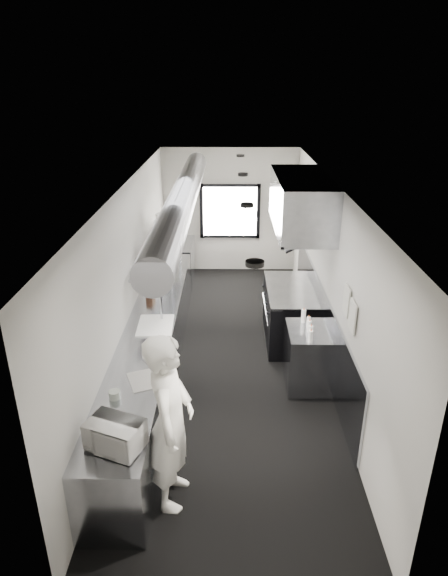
{
  "coord_description": "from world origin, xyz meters",
  "views": [
    {
      "loc": [
        -0.01,
        -6.8,
        4.19
      ],
      "look_at": [
        -0.09,
        -0.2,
        1.33
      ],
      "focal_mm": 30.48,
      "sensor_mm": 36.0,
      "label": 1
    }
  ],
  "objects_px": {
    "cutting_board": "(155,325)",
    "squeeze_bottle_b": "(311,331)",
    "plate_stack_c": "(162,231)",
    "squeeze_bottle_a": "(311,336)",
    "knife_block": "(150,285)",
    "prep_counter": "(153,350)",
    "plate_stack_d": "(163,224)",
    "exhaust_hood": "(301,203)",
    "deli_tub_b": "(115,395)",
    "line_cook": "(170,422)",
    "plate_stack_a": "(154,251)",
    "pass_shelf": "(159,248)",
    "range": "(290,313)",
    "far_work_table": "(177,263)",
    "plate_stack_b": "(156,245)",
    "squeeze_bottle_d": "(308,322)",
    "microwave": "(115,435)",
    "small_plate": "(150,357)",
    "bottle_station": "(309,358)",
    "squeeze_bottle_c": "(309,326)",
    "squeeze_bottle_e": "(304,316)",
    "deli_tub_a": "(101,415)"
  },
  "relations": [
    {
      "from": "cutting_board",
      "to": "squeeze_bottle_b",
      "type": "distance_m",
      "value": 2.2
    },
    {
      "from": "knife_block",
      "to": "prep_counter",
      "type": "bearing_deg",
      "value": -77.71
    },
    {
      "from": "far_work_table",
      "to": "squeeze_bottle_a",
      "type": "distance_m",
      "value": 4.82
    },
    {
      "from": "squeeze_bottle_a",
      "to": "squeeze_bottle_e",
      "type": "bearing_deg",
      "value": 91.56
    },
    {
      "from": "exhaust_hood",
      "to": "plate_stack_c",
      "type": "xyz_separation_m",
      "value": [
        -2.27,
        0.54,
        -0.63
      ]
    },
    {
      "from": "plate_stack_c",
      "to": "squeeze_bottle_a",
      "type": "height_order",
      "value": "plate_stack_c"
    },
    {
      "from": "exhaust_hood",
      "to": "microwave",
      "type": "bearing_deg",
      "value": -120.08
    },
    {
      "from": "far_work_table",
      "to": "plate_stack_c",
      "type": "distance_m",
      "value": 2.36
    },
    {
      "from": "plate_stack_b",
      "to": "plate_stack_d",
      "type": "distance_m",
      "value": 1.12
    },
    {
      "from": "prep_counter",
      "to": "line_cook",
      "type": "distance_m",
      "value": 2.45
    },
    {
      "from": "squeeze_bottle_c",
      "to": "squeeze_bottle_e",
      "type": "distance_m",
      "value": 0.3
    },
    {
      "from": "prep_counter",
      "to": "squeeze_bottle_a",
      "type": "height_order",
      "value": "squeeze_bottle_a"
    },
    {
      "from": "line_cook",
      "to": "small_plate",
      "type": "bearing_deg",
      "value": 20.43
    },
    {
      "from": "plate_stack_a",
      "to": "range",
      "type": "bearing_deg",
      "value": 8.25
    },
    {
      "from": "deli_tub_a",
      "to": "squeeze_bottle_d",
      "type": "distance_m",
      "value": 3.22
    },
    {
      "from": "far_work_table",
      "to": "small_plate",
      "type": "xyz_separation_m",
      "value": [
        0.13,
        -4.64,
        0.46
      ]
    },
    {
      "from": "small_plate",
      "to": "squeeze_bottle_a",
      "type": "height_order",
      "value": "squeeze_bottle_a"
    },
    {
      "from": "exhaust_hood",
      "to": "knife_block",
      "type": "xyz_separation_m",
      "value": [
        -2.42,
        -0.1,
        -1.36
      ]
    },
    {
      "from": "range",
      "to": "deli_tub_b",
      "type": "height_order",
      "value": "deli_tub_b"
    },
    {
      "from": "bottle_station",
      "to": "cutting_board",
      "type": "xyz_separation_m",
      "value": [
        -2.22,
        0.11,
        0.46
      ]
    },
    {
      "from": "plate_stack_c",
      "to": "microwave",
      "type": "bearing_deg",
      "value": -89.05
    },
    {
      "from": "line_cook",
      "to": "plate_stack_a",
      "type": "xyz_separation_m",
      "value": [
        -0.58,
        3.2,
        0.72
      ]
    },
    {
      "from": "far_work_table",
      "to": "deli_tub_a",
      "type": "relative_size",
      "value": 9.55
    },
    {
      "from": "range",
      "to": "small_plate",
      "type": "bearing_deg",
      "value": -133.91
    },
    {
      "from": "bottle_station",
      "to": "far_work_table",
      "type": "distance_m",
      "value": 4.53
    },
    {
      "from": "plate_stack_a",
      "to": "plate_stack_c",
      "type": "distance_m",
      "value": 0.86
    },
    {
      "from": "small_plate",
      "to": "microwave",
      "type": "bearing_deg",
      "value": -92.72
    },
    {
      "from": "exhaust_hood",
      "to": "far_work_table",
      "type": "height_order",
      "value": "exhaust_hood"
    },
    {
      "from": "prep_counter",
      "to": "deli_tub_b",
      "type": "xyz_separation_m",
      "value": [
        -0.13,
        -1.81,
        0.5
      ]
    },
    {
      "from": "pass_shelf",
      "to": "squeeze_bottle_b",
      "type": "height_order",
      "value": "pass_shelf"
    },
    {
      "from": "pass_shelf",
      "to": "range",
      "type": "distance_m",
      "value": 2.49
    },
    {
      "from": "microwave",
      "to": "deli_tub_b",
      "type": "distance_m",
      "value": 0.81
    },
    {
      "from": "knife_block",
      "to": "plate_stack_b",
      "type": "relative_size",
      "value": 0.81
    },
    {
      "from": "deli_tub_b",
      "to": "plate_stack_b",
      "type": "xyz_separation_m",
      "value": [
        0.1,
        2.89,
        0.78
      ]
    },
    {
      "from": "far_work_table",
      "to": "cutting_board",
      "type": "xyz_separation_m",
      "value": [
        0.08,
        -3.79,
        0.46
      ]
    },
    {
      "from": "plate_stack_b",
      "to": "squeeze_bottle_d",
      "type": "distance_m",
      "value": 2.7
    },
    {
      "from": "knife_block",
      "to": "squeeze_bottle_d",
      "type": "height_order",
      "value": "knife_block"
    },
    {
      "from": "bottle_station",
      "to": "plate_stack_b",
      "type": "relative_size",
      "value": 2.82
    },
    {
      "from": "exhaust_hood",
      "to": "deli_tub_b",
      "type": "bearing_deg",
      "value": -128.32
    },
    {
      "from": "cutting_board",
      "to": "squeeze_bottle_c",
      "type": "distance_m",
      "value": 2.19
    },
    {
      "from": "exhaust_hood",
      "to": "range",
      "type": "bearing_deg",
      "value": 180.0
    },
    {
      "from": "far_work_table",
      "to": "knife_block",
      "type": "relative_size",
      "value": 4.62
    },
    {
      "from": "prep_counter",
      "to": "knife_block",
      "type": "xyz_separation_m",
      "value": [
        -0.17,
        1.1,
        0.58
      ]
    },
    {
      "from": "deli_tub_b",
      "to": "squeeze_bottle_b",
      "type": "bearing_deg",
      "value": 30.71
    },
    {
      "from": "squeeze_bottle_d",
      "to": "small_plate",
      "type": "bearing_deg",
      "value": -158.58
    },
    {
      "from": "squeeze_bottle_c",
      "to": "squeeze_bottle_e",
      "type": "height_order",
      "value": "squeeze_bottle_e"
    },
    {
      "from": "plate_stack_c",
      "to": "plate_stack_d",
      "type": "height_order",
      "value": "plate_stack_d"
    },
    {
      "from": "deli_tub_b",
      "to": "plate_stack_a",
      "type": "distance_m",
      "value": 2.79
    },
    {
      "from": "pass_shelf",
      "to": "far_work_table",
      "type": "xyz_separation_m",
      "value": [
        0.04,
        2.2,
        -1.09
      ]
    },
    {
      "from": "pass_shelf",
      "to": "deli_tub_b",
      "type": "distance_m",
      "value": 3.36
    }
  ]
}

